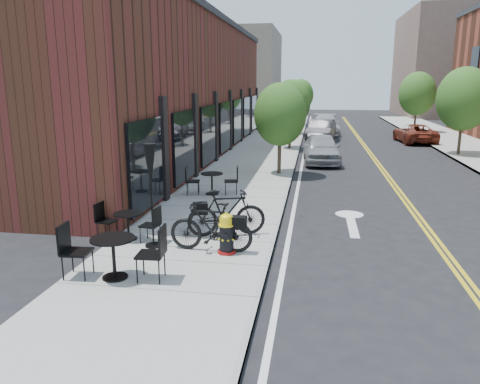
{
  "coord_description": "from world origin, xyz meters",
  "views": [
    {
      "loc": [
        0.88,
        -10.78,
        3.92
      ],
      "look_at": [
        -1.09,
        1.49,
        1.0
      ],
      "focal_mm": 35.0,
      "sensor_mm": 36.0,
      "label": 1
    }
  ],
  "objects_px": {
    "parked_car_b": "(321,131)",
    "fire_hydrant": "(227,234)",
    "bistro_set_a": "(113,252)",
    "bistro_set_b": "(128,222)",
    "bicycle_left": "(211,227)",
    "bistro_set_c": "(212,180)",
    "bicycle_right": "(226,213)",
    "parked_car_a": "(321,148)",
    "parked_car_far": "(415,133)",
    "patio_umbrella": "(150,174)",
    "parked_car_c": "(325,125)"
  },
  "relations": [
    {
      "from": "patio_umbrella",
      "to": "parked_car_a",
      "type": "relative_size",
      "value": 0.58
    },
    {
      "from": "bicycle_right",
      "to": "parked_car_b",
      "type": "height_order",
      "value": "parked_car_b"
    },
    {
      "from": "bicycle_left",
      "to": "parked_car_a",
      "type": "relative_size",
      "value": 0.46
    },
    {
      "from": "fire_hydrant",
      "to": "parked_car_a",
      "type": "xyz_separation_m",
      "value": [
        2.23,
        13.49,
        0.14
      ]
    },
    {
      "from": "bicycle_left",
      "to": "parked_car_far",
      "type": "relative_size",
      "value": 0.44
    },
    {
      "from": "bicycle_left",
      "to": "bistro_set_b",
      "type": "distance_m",
      "value": 2.26
    },
    {
      "from": "fire_hydrant",
      "to": "parked_car_far",
      "type": "height_order",
      "value": "parked_car_far"
    },
    {
      "from": "bicycle_right",
      "to": "bistro_set_b",
      "type": "bearing_deg",
      "value": 88.07
    },
    {
      "from": "bistro_set_c",
      "to": "parked_car_far",
      "type": "relative_size",
      "value": 0.41
    },
    {
      "from": "bistro_set_b",
      "to": "parked_car_far",
      "type": "bearing_deg",
      "value": 71.63
    },
    {
      "from": "bicycle_left",
      "to": "patio_umbrella",
      "type": "bearing_deg",
      "value": -91.77
    },
    {
      "from": "fire_hydrant",
      "to": "bistro_set_b",
      "type": "height_order",
      "value": "fire_hydrant"
    },
    {
      "from": "parked_car_b",
      "to": "parked_car_far",
      "type": "bearing_deg",
      "value": 10.45
    },
    {
      "from": "bicycle_left",
      "to": "parked_car_c",
      "type": "distance_m",
      "value": 27.02
    },
    {
      "from": "bistro_set_c",
      "to": "parked_car_a",
      "type": "xyz_separation_m",
      "value": [
        3.81,
        7.9,
        0.12
      ]
    },
    {
      "from": "fire_hydrant",
      "to": "bistro_set_c",
      "type": "height_order",
      "value": "same"
    },
    {
      "from": "bicycle_left",
      "to": "patio_umbrella",
      "type": "relative_size",
      "value": 0.79
    },
    {
      "from": "bicycle_right",
      "to": "bistro_set_c",
      "type": "bearing_deg",
      "value": -1.14
    },
    {
      "from": "bistro_set_b",
      "to": "parked_car_a",
      "type": "bearing_deg",
      "value": 77.79
    },
    {
      "from": "patio_umbrella",
      "to": "parked_car_far",
      "type": "xyz_separation_m",
      "value": [
        10.22,
        22.4,
        -1.26
      ]
    },
    {
      "from": "bistro_set_c",
      "to": "parked_car_b",
      "type": "distance_m",
      "value": 17.13
    },
    {
      "from": "patio_umbrella",
      "to": "parked_car_c",
      "type": "relative_size",
      "value": 0.48
    },
    {
      "from": "bicycle_left",
      "to": "bistro_set_b",
      "type": "bearing_deg",
      "value": -100.3
    },
    {
      "from": "patio_umbrella",
      "to": "parked_car_far",
      "type": "bearing_deg",
      "value": 65.48
    },
    {
      "from": "bicycle_left",
      "to": "bistro_set_a",
      "type": "relative_size",
      "value": 0.95
    },
    {
      "from": "bicycle_right",
      "to": "bistro_set_c",
      "type": "relative_size",
      "value": 1.09
    },
    {
      "from": "parked_car_c",
      "to": "bistro_set_a",
      "type": "bearing_deg",
      "value": -99.04
    },
    {
      "from": "fire_hydrant",
      "to": "bicycle_left",
      "type": "bearing_deg",
      "value": 146.28
    },
    {
      "from": "parked_car_b",
      "to": "bistro_set_c",
      "type": "bearing_deg",
      "value": -95.42
    },
    {
      "from": "fire_hydrant",
      "to": "parked_car_a",
      "type": "relative_size",
      "value": 0.23
    },
    {
      "from": "bistro_set_c",
      "to": "bicycle_right",
      "type": "bearing_deg",
      "value": -83.35
    },
    {
      "from": "bistro_set_a",
      "to": "bistro_set_b",
      "type": "relative_size",
      "value": 1.23
    },
    {
      "from": "fire_hydrant",
      "to": "parked_car_far",
      "type": "relative_size",
      "value": 0.22
    },
    {
      "from": "bicycle_right",
      "to": "parked_car_b",
      "type": "xyz_separation_m",
      "value": [
        2.55,
        21.04,
        0.02
      ]
    },
    {
      "from": "bicycle_left",
      "to": "fire_hydrant",
      "type": "bearing_deg",
      "value": 81.75
    },
    {
      "from": "patio_umbrella",
      "to": "parked_car_b",
      "type": "bearing_deg",
      "value": 79.46
    },
    {
      "from": "bistro_set_b",
      "to": "parked_car_far",
      "type": "xyz_separation_m",
      "value": [
        10.99,
        22.02,
        0.06
      ]
    },
    {
      "from": "bistro_set_b",
      "to": "fire_hydrant",
      "type": "bearing_deg",
      "value": -3.7
    },
    {
      "from": "parked_car_a",
      "to": "parked_car_far",
      "type": "relative_size",
      "value": 0.95
    },
    {
      "from": "bistro_set_a",
      "to": "parked_car_c",
      "type": "height_order",
      "value": "parked_car_c"
    },
    {
      "from": "bistro_set_c",
      "to": "patio_umbrella",
      "type": "xyz_separation_m",
      "value": [
        -0.22,
        -5.43,
        1.27
      ]
    },
    {
      "from": "patio_umbrella",
      "to": "parked_car_c",
      "type": "height_order",
      "value": "patio_umbrella"
    },
    {
      "from": "fire_hydrant",
      "to": "bistro_set_b",
      "type": "distance_m",
      "value": 2.63
    },
    {
      "from": "bicycle_right",
      "to": "parked_car_b",
      "type": "relative_size",
      "value": 0.44
    },
    {
      "from": "bicycle_left",
      "to": "parked_car_far",
      "type": "height_order",
      "value": "bicycle_left"
    },
    {
      "from": "fire_hydrant",
      "to": "parked_car_far",
      "type": "distance_m",
      "value": 24.08
    },
    {
      "from": "bicycle_right",
      "to": "parked_car_a",
      "type": "height_order",
      "value": "parked_car_a"
    },
    {
      "from": "parked_car_b",
      "to": "fire_hydrant",
      "type": "bearing_deg",
      "value": -88.22
    },
    {
      "from": "patio_umbrella",
      "to": "parked_car_b",
      "type": "height_order",
      "value": "patio_umbrella"
    },
    {
      "from": "bicycle_left",
      "to": "parked_car_far",
      "type": "xyz_separation_m",
      "value": [
        8.79,
        22.49,
        -0.08
      ]
    }
  ]
}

